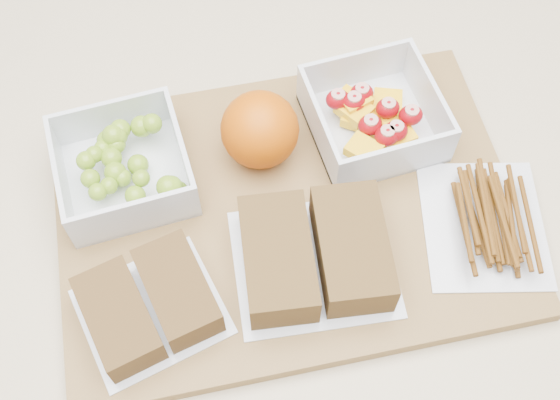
{
  "coord_description": "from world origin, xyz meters",
  "views": [
    {
      "loc": [
        -0.09,
        -0.31,
        1.48
      ],
      "look_at": [
        0.0,
        -0.01,
        0.93
      ],
      "focal_mm": 45.0,
      "sensor_mm": 36.0,
      "label": 1
    }
  ],
  "objects_px": {
    "sandwich_bag_left": "(149,305)",
    "orange": "(260,130)",
    "fruit_container": "(373,117)",
    "sandwich_bag_center": "(315,254)",
    "cutting_board": "(287,211)",
    "grape_container": "(125,165)",
    "pretzel_bag": "(487,218)"
  },
  "relations": [
    {
      "from": "sandwich_bag_left",
      "to": "orange",
      "type": "bearing_deg",
      "value": 43.69
    },
    {
      "from": "fruit_container",
      "to": "sandwich_bag_center",
      "type": "bearing_deg",
      "value": -129.65
    },
    {
      "from": "cutting_board",
      "to": "sandwich_bag_left",
      "type": "height_order",
      "value": "sandwich_bag_left"
    },
    {
      "from": "sandwich_bag_center",
      "to": "orange",
      "type": "bearing_deg",
      "value": 94.87
    },
    {
      "from": "cutting_board",
      "to": "sandwich_bag_left",
      "type": "distance_m",
      "value": 0.16
    },
    {
      "from": "grape_container",
      "to": "sandwich_bag_left",
      "type": "bearing_deg",
      "value": -93.42
    },
    {
      "from": "cutting_board",
      "to": "grape_container",
      "type": "distance_m",
      "value": 0.16
    },
    {
      "from": "cutting_board",
      "to": "pretzel_bag",
      "type": "relative_size",
      "value": 2.68
    },
    {
      "from": "sandwich_bag_center",
      "to": "sandwich_bag_left",
      "type": "bearing_deg",
      "value": -179.56
    },
    {
      "from": "grape_container",
      "to": "pretzel_bag",
      "type": "relative_size",
      "value": 0.74
    },
    {
      "from": "grape_container",
      "to": "sandwich_bag_left",
      "type": "relative_size",
      "value": 0.89
    },
    {
      "from": "fruit_container",
      "to": "sandwich_bag_left",
      "type": "bearing_deg",
      "value": -153.63
    },
    {
      "from": "fruit_container",
      "to": "orange",
      "type": "bearing_deg",
      "value": 176.41
    },
    {
      "from": "grape_container",
      "to": "orange",
      "type": "xyz_separation_m",
      "value": [
        0.13,
        -0.01,
        0.02
      ]
    },
    {
      "from": "fruit_container",
      "to": "grape_container",
      "type": "bearing_deg",
      "value": 176.14
    },
    {
      "from": "sandwich_bag_left",
      "to": "pretzel_bag",
      "type": "distance_m",
      "value": 0.31
    },
    {
      "from": "fruit_container",
      "to": "orange",
      "type": "height_order",
      "value": "orange"
    },
    {
      "from": "cutting_board",
      "to": "pretzel_bag",
      "type": "distance_m",
      "value": 0.18
    },
    {
      "from": "sandwich_bag_center",
      "to": "cutting_board",
      "type": "bearing_deg",
      "value": 94.62
    },
    {
      "from": "fruit_container",
      "to": "sandwich_bag_center",
      "type": "distance_m",
      "value": 0.16
    },
    {
      "from": "grape_container",
      "to": "orange",
      "type": "distance_m",
      "value": 0.13
    },
    {
      "from": "grape_container",
      "to": "pretzel_bag",
      "type": "xyz_separation_m",
      "value": [
        0.3,
        -0.15,
        -0.01
      ]
    },
    {
      "from": "orange",
      "to": "cutting_board",
      "type": "bearing_deg",
      "value": -84.9
    },
    {
      "from": "cutting_board",
      "to": "pretzel_bag",
      "type": "height_order",
      "value": "pretzel_bag"
    },
    {
      "from": "orange",
      "to": "pretzel_bag",
      "type": "bearing_deg",
      "value": -38.84
    },
    {
      "from": "fruit_container",
      "to": "sandwich_bag_left",
      "type": "xyz_separation_m",
      "value": [
        -0.25,
        -0.12,
        -0.0
      ]
    },
    {
      "from": "fruit_container",
      "to": "sandwich_bag_left",
      "type": "height_order",
      "value": "fruit_container"
    },
    {
      "from": "grape_container",
      "to": "fruit_container",
      "type": "bearing_deg",
      "value": -3.86
    },
    {
      "from": "cutting_board",
      "to": "sandwich_bag_center",
      "type": "bearing_deg",
      "value": -79.84
    },
    {
      "from": "cutting_board",
      "to": "sandwich_bag_center",
      "type": "height_order",
      "value": "sandwich_bag_center"
    },
    {
      "from": "pretzel_bag",
      "to": "orange",
      "type": "bearing_deg",
      "value": 141.16
    },
    {
      "from": "grape_container",
      "to": "sandwich_bag_left",
      "type": "height_order",
      "value": "grape_container"
    }
  ]
}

